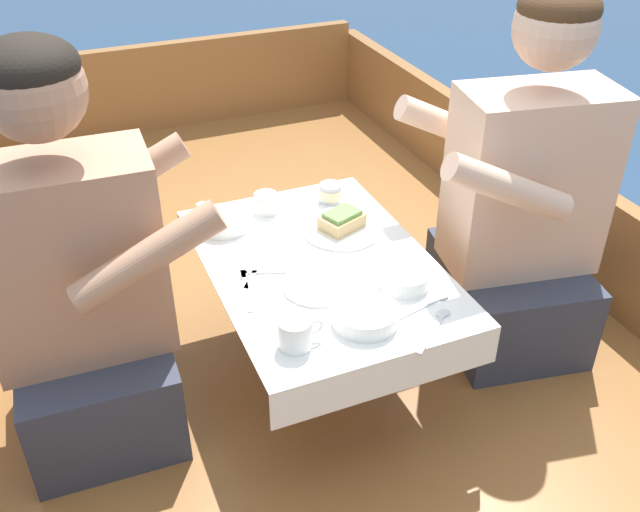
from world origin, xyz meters
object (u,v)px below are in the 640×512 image
object	(u,v)px
person_port	(81,291)
person_starboard	(520,214)
tin_can	(330,193)
coffee_cup_port	(267,202)
sandwich	(342,220)
coffee_cup_starboard	(296,332)

from	to	relation	value
person_port	person_starboard	bearing A→B (deg)	-2.79
tin_can	person_starboard	bearing A→B (deg)	-37.53
person_starboard	coffee_cup_port	size ratio (longest dim) A/B	10.85
person_port	coffee_cup_port	size ratio (longest dim) A/B	10.68
sandwich	coffee_cup_starboard	bearing A→B (deg)	-126.00
coffee_cup_port	coffee_cup_starboard	size ratio (longest dim) A/B	0.91
sandwich	coffee_cup_port	xyz separation A→B (m)	(-0.15, 0.17, -0.00)
sandwich	person_starboard	bearing A→B (deg)	-19.68
person_port	coffee_cup_starboard	size ratio (longest dim) A/B	9.70
sandwich	tin_can	distance (m)	0.17
sandwich	coffee_cup_starboard	size ratio (longest dim) A/B	1.28
sandwich	tin_can	bearing A→B (deg)	77.37
sandwich	tin_can	size ratio (longest dim) A/B	1.97
person_port	sandwich	bearing A→B (deg)	7.39
person_starboard	sandwich	size ratio (longest dim) A/B	7.71
person_port	tin_can	bearing A→B (deg)	19.33
tin_can	sandwich	bearing A→B (deg)	-102.63
person_port	sandwich	xyz separation A→B (m)	(0.69, 0.06, -0.00)
person_port	person_starboard	world-z (taller)	person_starboard
coffee_cup_port	tin_can	world-z (taller)	coffee_cup_port
person_port	tin_can	world-z (taller)	person_port
sandwich	coffee_cup_port	bearing A→B (deg)	131.55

